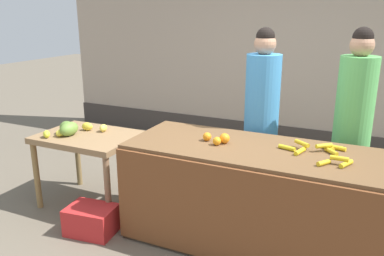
{
  "coord_description": "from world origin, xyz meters",
  "views": [
    {
      "loc": [
        1.19,
        -3.07,
        2.0
      ],
      "look_at": [
        -0.31,
        0.15,
        0.94
      ],
      "focal_mm": 37.02,
      "sensor_mm": 36.0,
      "label": 1
    }
  ],
  "objects_px": {
    "vendor_woman_green_shirt": "(352,129)",
    "produce_sack": "(183,168)",
    "produce_crate": "(92,220)",
    "vendor_woman_blue_shirt": "(261,121)"
  },
  "relations": [
    {
      "from": "vendor_woman_green_shirt",
      "to": "produce_sack",
      "type": "xyz_separation_m",
      "value": [
        -1.72,
        -0.08,
        -0.66
      ]
    },
    {
      "from": "vendor_woman_green_shirt",
      "to": "produce_crate",
      "type": "distance_m",
      "value": 2.57
    },
    {
      "from": "vendor_woman_blue_shirt",
      "to": "vendor_woman_green_shirt",
      "type": "relative_size",
      "value": 0.99
    },
    {
      "from": "vendor_woman_blue_shirt",
      "to": "produce_sack",
      "type": "relative_size",
      "value": 3.32
    },
    {
      "from": "vendor_woman_blue_shirt",
      "to": "produce_sack",
      "type": "xyz_separation_m",
      "value": [
        -0.88,
        -0.01,
        -0.66
      ]
    },
    {
      "from": "vendor_woman_green_shirt",
      "to": "produce_crate",
      "type": "relative_size",
      "value": 4.25
    },
    {
      "from": "vendor_woman_blue_shirt",
      "to": "produce_crate",
      "type": "bearing_deg",
      "value": -137.13
    },
    {
      "from": "produce_crate",
      "to": "vendor_woman_blue_shirt",
      "type": "bearing_deg",
      "value": 42.87
    },
    {
      "from": "vendor_woman_blue_shirt",
      "to": "produce_sack",
      "type": "height_order",
      "value": "vendor_woman_blue_shirt"
    },
    {
      "from": "vendor_woman_green_shirt",
      "to": "produce_sack",
      "type": "height_order",
      "value": "vendor_woman_green_shirt"
    }
  ]
}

